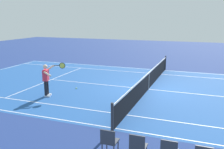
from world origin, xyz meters
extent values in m
plane|color=navy|center=(0.00, 0.00, 0.00)|extent=(60.00, 60.00, 0.00)
cube|color=#1E4C93|center=(0.00, 0.00, 0.00)|extent=(24.20, 11.40, 0.00)
cube|color=white|center=(0.00, -5.50, 0.00)|extent=(23.80, 0.05, 0.01)
cube|color=white|center=(0.00, 5.50, 0.00)|extent=(23.80, 0.05, 0.01)
cube|color=white|center=(0.00, -4.11, 0.00)|extent=(23.80, 0.05, 0.01)
cube|color=white|center=(0.00, 4.11, 0.00)|extent=(23.80, 0.05, 0.01)
cube|color=white|center=(6.40, 0.00, 0.00)|extent=(0.05, 8.22, 0.01)
cube|color=white|center=(0.00, 0.00, 0.00)|extent=(12.80, 0.05, 0.01)
cylinder|color=#2D2D33|center=(0.00, -5.80, 0.54)|extent=(0.10, 0.10, 1.08)
cylinder|color=#2D2D33|center=(0.00, 5.80, 0.54)|extent=(0.10, 0.10, 1.08)
cube|color=black|center=(0.00, 0.00, 0.44)|extent=(0.02, 11.60, 0.88)
cube|color=white|center=(0.00, 0.00, 0.95)|extent=(0.04, 11.60, 0.06)
cube|color=white|center=(0.00, 0.00, 0.44)|extent=(0.04, 0.06, 0.88)
cylinder|color=black|center=(4.58, 3.20, 0.45)|extent=(0.15, 0.15, 0.74)
cube|color=white|center=(4.52, 3.18, 0.04)|extent=(0.30, 0.19, 0.09)
cylinder|color=black|center=(4.65, 2.97, 0.45)|extent=(0.15, 0.15, 0.74)
cube|color=white|center=(4.59, 2.95, 0.04)|extent=(0.30, 0.19, 0.09)
cube|color=#E03342|center=(4.61, 3.08, 1.10)|extent=(0.34, 0.43, 0.56)
sphere|color=beige|center=(4.61, 3.08, 1.53)|extent=(0.23, 0.23, 0.23)
cylinder|color=beige|center=(4.36, 3.30, 1.23)|extent=(0.41, 0.10, 0.26)
cylinder|color=beige|center=(4.53, 2.76, 1.43)|extent=(0.39, 0.32, 0.30)
cylinder|color=#232326|center=(4.25, 2.61, 1.54)|extent=(0.28, 0.12, 0.04)
torus|color=#232326|center=(3.97, 2.53, 1.54)|extent=(0.31, 0.12, 0.31)
cylinder|color=#C6D84C|center=(3.97, 2.53, 1.54)|extent=(0.26, 0.09, 0.27)
sphere|color=#CCE01E|center=(3.85, 1.36, 0.03)|extent=(0.07, 0.07, 0.07)
cube|color=#333842|center=(-2.20, 7.49, 0.68)|extent=(0.44, 0.04, 0.40)
cube|color=#333842|center=(-1.35, 7.29, 0.46)|extent=(0.44, 0.44, 0.04)
cube|color=#333842|center=(-1.35, 7.49, 0.68)|extent=(0.44, 0.04, 0.40)
cylinder|color=#38383D|center=(-0.32, 7.11, 0.22)|extent=(0.04, 0.04, 0.44)
cylinder|color=#38383D|center=(-0.68, 7.11, 0.22)|extent=(0.04, 0.04, 0.44)
cube|color=#333842|center=(-0.50, 7.29, 0.46)|extent=(0.44, 0.44, 0.04)
cube|color=#333842|center=(-0.50, 7.49, 0.68)|extent=(0.44, 0.04, 0.40)
camera|label=1|loc=(-2.92, 13.57, 3.97)|focal=40.66mm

